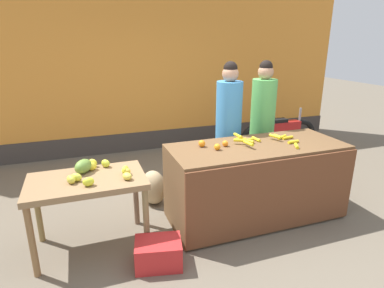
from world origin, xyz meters
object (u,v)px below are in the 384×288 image
at_px(vendor_woman_blue_shirt, 228,131).
at_px(vendor_woman_green_shirt, 262,126).
at_px(parked_motorcycle, 279,135).
at_px(produce_crate, 158,253).
at_px(produce_sack, 153,187).

xyz_separation_m(vendor_woman_blue_shirt, vendor_woman_green_shirt, (0.57, 0.09, -0.00)).
distance_m(parked_motorcycle, produce_crate, 3.64).
distance_m(vendor_woman_green_shirt, produce_crate, 2.37).
distance_m(vendor_woman_blue_shirt, produce_crate, 1.91).
relative_size(vendor_woman_green_shirt, parked_motorcycle, 1.13).
bearing_deg(vendor_woman_blue_shirt, parked_motorcycle, 34.79).
relative_size(vendor_woman_blue_shirt, vendor_woman_green_shirt, 1.00).
bearing_deg(produce_crate, produce_sack, 78.89).
relative_size(vendor_woman_green_shirt, produce_crate, 4.12).
xyz_separation_m(vendor_woman_green_shirt, parked_motorcycle, (1.00, 1.00, -0.51)).
bearing_deg(vendor_woman_blue_shirt, produce_crate, -137.21).
bearing_deg(vendor_woman_blue_shirt, vendor_woman_green_shirt, 8.65).
height_order(vendor_woman_blue_shirt, parked_motorcycle, vendor_woman_blue_shirt).
xyz_separation_m(parked_motorcycle, produce_crate, (-2.84, -2.27, -0.27)).
height_order(vendor_woman_green_shirt, parked_motorcycle, vendor_woman_green_shirt).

